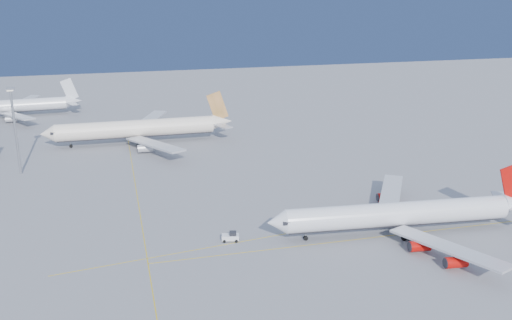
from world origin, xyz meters
The scene contains 7 objects.
ground centered at (0.00, 0.00, 0.00)m, with size 500.00×500.00×0.00m, color slate.
taxiway_lines centered at (-14.71, 6.34, 0.01)m, with size 118.86×140.00×0.02m.
airliner_virgin centered at (17.54, -13.33, 4.66)m, with size 62.72×56.15×15.46m.
airliner_etihad centered at (-35.66, 79.17, 5.33)m, with size 66.92×62.05×17.52m.
airliner_third centered at (-86.04, 134.51, 4.68)m, with size 57.65×53.09×15.46m.
pushback_tug centered at (-21.29, -7.61, 0.99)m, with size 4.13×2.99×2.14m.
light_mast centered at (-72.74, 53.30, 15.37)m, with size 2.25×2.25×26.04m.
Camera 1 is at (-44.70, -121.09, 55.26)m, focal length 40.00 mm.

